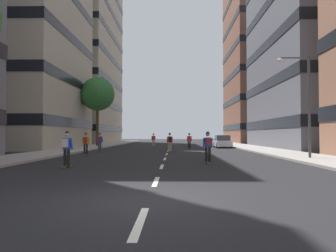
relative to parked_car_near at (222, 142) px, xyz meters
name	(u,v)px	position (x,y,z in m)	size (l,w,h in m)	color
ground_plane	(169,149)	(-6.49, -4.62, -0.70)	(157.47, 157.47, 0.00)	black
sidewalk_left	(88,147)	(-16.14, -1.34, -0.63)	(3.94, 72.17, 0.14)	#9E9991
sidewalk_right	(251,148)	(3.17, -1.34, -0.63)	(3.94, 72.17, 0.14)	#9E9991
lane_markings	(169,149)	(-6.49, -2.87, -0.70)	(0.16, 62.20, 0.01)	silver
building_left_mid	(9,3)	(-26.10, -0.97, 17.06)	(16.10, 17.53, 35.33)	#B2A893
building_left_far	(73,50)	(-26.10, 23.04, 17.69)	(16.10, 23.26, 36.60)	#B2A893
building_right_mid	(333,48)	(13.13, -0.97, 11.21)	(16.10, 20.38, 23.64)	slate
building_right_far	(271,54)	(13.13, 23.04, 16.77)	(16.10, 18.29, 34.76)	brown
parked_car_near	(222,142)	(0.00, 0.00, 0.00)	(1.82, 4.40, 1.52)	silver
street_tree_near	(98,94)	(-16.14, 3.14, 6.32)	(4.51, 4.51, 9.17)	#4C3823
streetlamp_right	(303,95)	(2.41, -18.41, 3.44)	(2.13, 0.30, 6.50)	#3F3F44
skater_0	(170,141)	(-6.27, -10.06, 0.32)	(0.55, 0.91, 1.78)	brown
skater_1	(208,145)	(-3.99, -21.15, 0.32)	(0.55, 0.91, 1.78)	brown
skater_2	(189,140)	(-4.21, -3.76, 0.29)	(0.54, 0.91, 1.78)	brown
skater_3	(67,147)	(-11.11, -23.44, 0.32)	(0.56, 0.92, 1.78)	brown
skater_4	(100,141)	(-12.79, -9.63, 0.32)	(0.57, 0.92, 1.78)	brown
skater_5	(153,139)	(-8.65, 3.24, 0.29)	(0.54, 0.90, 1.78)	brown
skater_6	(86,142)	(-12.76, -14.32, 0.32)	(0.54, 0.90, 1.78)	brown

